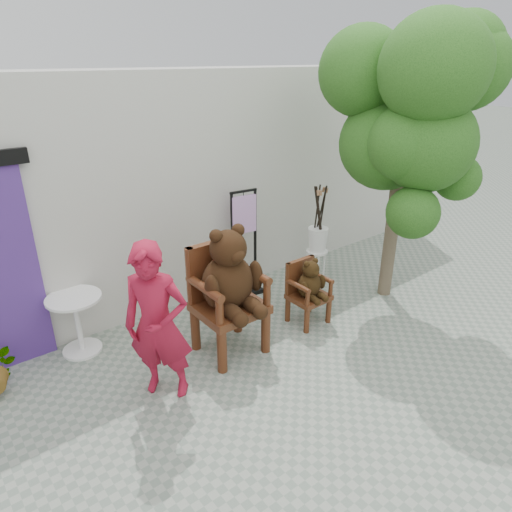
# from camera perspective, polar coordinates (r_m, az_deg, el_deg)

# --- Properties ---
(ground_plane) EXTENTS (60.00, 60.00, 0.00)m
(ground_plane) POSITION_cam_1_polar(r_m,az_deg,el_deg) (5.14, 13.31, -14.63)
(ground_plane) COLOR gray
(ground_plane) RESTS_ON ground
(back_wall) EXTENTS (9.00, 1.00, 3.00)m
(back_wall) POSITION_cam_1_polar(r_m,az_deg,el_deg) (6.60, -6.84, 9.20)
(back_wall) COLOR beige
(back_wall) RESTS_ON ground
(chair_big) EXTENTS (0.72, 0.80, 1.52)m
(chair_big) POSITION_cam_1_polar(r_m,az_deg,el_deg) (5.00, -3.51, -3.35)
(chair_big) COLOR #3F1D0D
(chair_big) RESTS_ON ground
(chair_small) EXTENTS (0.46, 0.47, 0.87)m
(chair_small) POSITION_cam_1_polar(r_m,az_deg,el_deg) (5.74, 6.56, -3.68)
(chair_small) COLOR #3F1D0D
(chair_small) RESTS_ON ground
(person) EXTENTS (0.73, 0.73, 1.71)m
(person) POSITION_cam_1_polar(r_m,az_deg,el_deg) (4.35, -12.13, -8.45)
(person) COLOR maroon
(person) RESTS_ON ground
(cafe_table) EXTENTS (0.60, 0.60, 0.70)m
(cafe_table) POSITION_cam_1_polar(r_m,az_deg,el_deg) (5.55, -21.47, -7.18)
(cafe_table) COLOR white
(cafe_table) RESTS_ON ground
(display_stand) EXTENTS (0.49, 0.40, 1.51)m
(display_stand) POSITION_cam_1_polar(r_m,az_deg,el_deg) (6.38, -1.48, 0.14)
(display_stand) COLOR black
(display_stand) RESTS_ON ground
(stool_bucket) EXTENTS (0.32, 0.32, 1.45)m
(stool_bucket) POSITION_cam_1_polar(r_m,az_deg,el_deg) (6.84, 7.73, 2.12)
(stool_bucket) COLOR white
(stool_bucket) RESTS_ON ground
(tree) EXTENTS (1.68, 2.02, 3.62)m
(tree) POSITION_cam_1_polar(r_m,az_deg,el_deg) (5.82, 19.33, 17.03)
(tree) COLOR #493C2B
(tree) RESTS_ON ground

